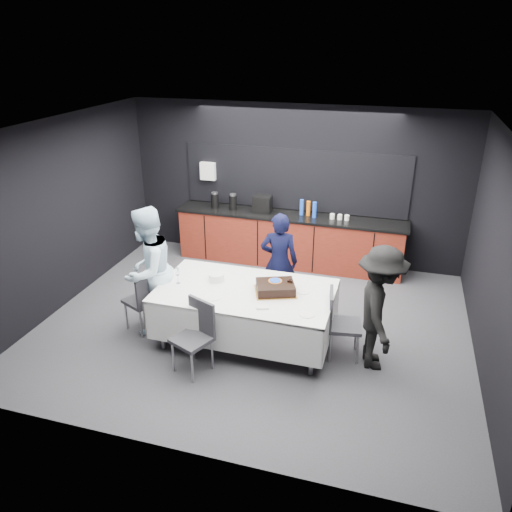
% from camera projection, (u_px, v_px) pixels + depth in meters
% --- Properties ---
extents(ground, '(6.00, 6.00, 0.00)m').
position_uv_depth(ground, '(254.00, 325.00, 7.24)').
color(ground, '#434348').
rests_on(ground, ground).
extents(room_shell, '(6.04, 5.04, 2.82)m').
position_uv_depth(room_shell, '(254.00, 202.00, 6.48)').
color(room_shell, white).
rests_on(room_shell, ground).
extents(kitchenette, '(4.10, 0.64, 2.05)m').
position_uv_depth(kitchenette, '(288.00, 235.00, 8.96)').
color(kitchenette, maroon).
rests_on(kitchenette, ground).
extents(party_table, '(2.32, 1.32, 0.78)m').
position_uv_depth(party_table, '(245.00, 299.00, 6.63)').
color(party_table, '#99999E').
rests_on(party_table, ground).
extents(cake_assembly, '(0.64, 0.59, 0.17)m').
position_uv_depth(cake_assembly, '(275.00, 287.00, 6.49)').
color(cake_assembly, '#C18B39').
rests_on(cake_assembly, party_table).
extents(plate_stack, '(0.21, 0.21, 0.10)m').
position_uv_depth(plate_stack, '(216.00, 277.00, 6.80)').
color(plate_stack, white).
rests_on(plate_stack, party_table).
extents(loose_plate_near, '(0.22, 0.22, 0.01)m').
position_uv_depth(loose_plate_near, '(213.00, 297.00, 6.39)').
color(loose_plate_near, white).
rests_on(loose_plate_near, party_table).
extents(loose_plate_right_a, '(0.19, 0.19, 0.01)m').
position_uv_depth(loose_plate_right_a, '(303.00, 291.00, 6.52)').
color(loose_plate_right_a, white).
rests_on(loose_plate_right_a, party_table).
extents(loose_plate_right_b, '(0.20, 0.20, 0.01)m').
position_uv_depth(loose_plate_right_b, '(307.00, 314.00, 5.99)').
color(loose_plate_right_b, white).
rests_on(loose_plate_right_b, party_table).
extents(loose_plate_far, '(0.20, 0.20, 0.01)m').
position_uv_depth(loose_plate_far, '(266.00, 275.00, 6.95)').
color(loose_plate_far, white).
rests_on(loose_plate_far, party_table).
extents(fork_pile, '(0.18, 0.14, 0.02)m').
position_uv_depth(fork_pile, '(262.00, 307.00, 6.13)').
color(fork_pile, white).
rests_on(fork_pile, party_table).
extents(champagne_flute, '(0.06, 0.06, 0.22)m').
position_uv_depth(champagne_flute, '(177.00, 273.00, 6.68)').
color(champagne_flute, white).
rests_on(champagne_flute, party_table).
extents(chair_left, '(0.56, 0.56, 0.92)m').
position_uv_depth(chair_left, '(145.00, 297.00, 6.89)').
color(chair_left, '#2F2F34').
rests_on(chair_left, ground).
extents(chair_right, '(0.48, 0.48, 0.92)m').
position_uv_depth(chair_right, '(339.00, 319.00, 6.35)').
color(chair_right, '#2F2F34').
rests_on(chair_right, ground).
extents(chair_near, '(0.55, 0.55, 0.92)m').
position_uv_depth(chair_near, '(196.00, 331.00, 6.11)').
color(chair_near, '#2F2F34').
rests_on(chair_near, ground).
extents(person_center, '(0.61, 0.45, 1.53)m').
position_uv_depth(person_center, '(279.00, 262.00, 7.39)').
color(person_center, black).
rests_on(person_center, ground).
extents(person_left, '(0.79, 0.95, 1.80)m').
position_uv_depth(person_left, '(148.00, 271.00, 6.81)').
color(person_left, silver).
rests_on(person_left, ground).
extents(person_right, '(0.79, 1.14, 1.61)m').
position_uv_depth(person_right, '(379.00, 309.00, 6.07)').
color(person_right, black).
rests_on(person_right, ground).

